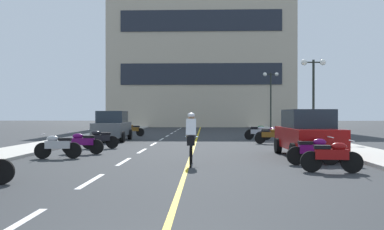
{
  "coord_description": "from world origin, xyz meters",
  "views": [
    {
      "loc": [
        0.8,
        -3.78,
        1.66
      ],
      "look_at": [
        0.2,
        14.66,
        1.6
      ],
      "focal_mm": 37.62,
      "sensor_mm": 36.0,
      "label": 1
    }
  ],
  "objects_px": {
    "motorcycle_3": "(314,150)",
    "motorcycle_4": "(58,146)",
    "motorcycle_8": "(270,134)",
    "parked_car_near": "(307,133)",
    "motorcycle_9": "(258,132)",
    "motorcycle_7": "(270,135)",
    "parked_car_mid": "(112,126)",
    "motorcycle_5": "(83,143)",
    "motorcycle_10": "(258,131)",
    "motorcycle_11": "(133,130)",
    "street_lamp_far": "(271,88)",
    "street_lamp_mid": "(313,80)",
    "motorcycle_2": "(332,156)",
    "cyclist_rider": "(191,138)",
    "motorcycle_6": "(100,139)"
  },
  "relations": [
    {
      "from": "motorcycle_3",
      "to": "motorcycle_4",
      "type": "distance_m",
      "value": 9.05
    },
    {
      "from": "motorcycle_4",
      "to": "motorcycle_8",
      "type": "height_order",
      "value": "same"
    },
    {
      "from": "parked_car_near",
      "to": "motorcycle_8",
      "type": "xyz_separation_m",
      "value": [
        -0.07,
        8.39,
        -0.44
      ]
    },
    {
      "from": "motorcycle_4",
      "to": "parked_car_near",
      "type": "bearing_deg",
      "value": 5.5
    },
    {
      "from": "motorcycle_9",
      "to": "motorcycle_7",
      "type": "bearing_deg",
      "value": -86.66
    },
    {
      "from": "parked_car_mid",
      "to": "motorcycle_5",
      "type": "relative_size",
      "value": 2.5
    },
    {
      "from": "motorcycle_10",
      "to": "motorcycle_11",
      "type": "distance_m",
      "value": 9.13
    },
    {
      "from": "motorcycle_10",
      "to": "street_lamp_far",
      "type": "bearing_deg",
      "value": 76.48
    },
    {
      "from": "street_lamp_mid",
      "to": "motorcycle_11",
      "type": "xyz_separation_m",
      "value": [
        -11.71,
        5.42,
        -3.16
      ]
    },
    {
      "from": "street_lamp_mid",
      "to": "street_lamp_far",
      "type": "xyz_separation_m",
      "value": [
        -0.17,
        14.36,
        0.44
      ]
    },
    {
      "from": "motorcycle_2",
      "to": "motorcycle_9",
      "type": "relative_size",
      "value": 1.0
    },
    {
      "from": "motorcycle_8",
      "to": "motorcycle_11",
      "type": "distance_m",
      "value": 10.69
    },
    {
      "from": "motorcycle_2",
      "to": "motorcycle_9",
      "type": "bearing_deg",
      "value": 90.81
    },
    {
      "from": "street_lamp_mid",
      "to": "parked_car_near",
      "type": "xyz_separation_m",
      "value": [
        -2.5,
        -8.49,
        -2.72
      ]
    },
    {
      "from": "parked_car_near",
      "to": "motorcycle_4",
      "type": "relative_size",
      "value": 2.49
    },
    {
      "from": "motorcycle_8",
      "to": "motorcycle_9",
      "type": "xyz_separation_m",
      "value": [
        -0.49,
        1.63,
        0.0
      ]
    },
    {
      "from": "motorcycle_7",
      "to": "cyclist_rider",
      "type": "xyz_separation_m",
      "value": [
        -4.01,
        -9.06,
        0.41
      ]
    },
    {
      "from": "motorcycle_3",
      "to": "motorcycle_10",
      "type": "height_order",
      "value": "same"
    },
    {
      "from": "motorcycle_8",
      "to": "cyclist_rider",
      "type": "bearing_deg",
      "value": -111.43
    },
    {
      "from": "motorcycle_2",
      "to": "motorcycle_7",
      "type": "distance_m",
      "value": 10.6
    },
    {
      "from": "motorcycle_7",
      "to": "motorcycle_3",
      "type": "bearing_deg",
      "value": -90.45
    },
    {
      "from": "motorcycle_11",
      "to": "cyclist_rider",
      "type": "xyz_separation_m",
      "value": [
        4.85,
        -16.49,
        0.41
      ]
    },
    {
      "from": "motorcycle_2",
      "to": "motorcycle_10",
      "type": "distance_m",
      "value": 15.95
    },
    {
      "from": "motorcycle_5",
      "to": "cyclist_rider",
      "type": "height_order",
      "value": "cyclist_rider"
    },
    {
      "from": "parked_car_mid",
      "to": "motorcycle_9",
      "type": "height_order",
      "value": "parked_car_mid"
    },
    {
      "from": "parked_car_mid",
      "to": "motorcycle_5",
      "type": "xyz_separation_m",
      "value": [
        0.64,
        -8.03,
        -0.44
      ]
    },
    {
      "from": "parked_car_near",
      "to": "motorcycle_11",
      "type": "distance_m",
      "value": 16.7
    },
    {
      "from": "parked_car_mid",
      "to": "motorcycle_11",
      "type": "bearing_deg",
      "value": 86.17
    },
    {
      "from": "motorcycle_5",
      "to": "motorcycle_10",
      "type": "xyz_separation_m",
      "value": [
        8.6,
        11.08,
        0.0
      ]
    },
    {
      "from": "parked_car_mid",
      "to": "motorcycle_3",
      "type": "distance_m",
      "value": 14.49
    },
    {
      "from": "motorcycle_3",
      "to": "motorcycle_7",
      "type": "relative_size",
      "value": 1.02
    },
    {
      "from": "parked_car_near",
      "to": "motorcycle_8",
      "type": "height_order",
      "value": "parked_car_near"
    },
    {
      "from": "motorcycle_8",
      "to": "motorcycle_11",
      "type": "relative_size",
      "value": 0.97
    },
    {
      "from": "parked_car_near",
      "to": "parked_car_mid",
      "type": "relative_size",
      "value": 0.99
    },
    {
      "from": "motorcycle_3",
      "to": "motorcycle_5",
      "type": "relative_size",
      "value": 1.0
    },
    {
      "from": "parked_car_mid",
      "to": "street_lamp_mid",
      "type": "bearing_deg",
      "value": -1.38
    },
    {
      "from": "cyclist_rider",
      "to": "motorcycle_3",
      "type": "bearing_deg",
      "value": 1.69
    },
    {
      "from": "street_lamp_mid",
      "to": "motorcycle_8",
      "type": "xyz_separation_m",
      "value": [
        -2.57,
        -0.1,
        -3.16
      ]
    },
    {
      "from": "street_lamp_mid",
      "to": "motorcycle_2",
      "type": "height_order",
      "value": "street_lamp_mid"
    },
    {
      "from": "parked_car_mid",
      "to": "motorcycle_5",
      "type": "distance_m",
      "value": 8.07
    },
    {
      "from": "motorcycle_2",
      "to": "motorcycle_3",
      "type": "xyz_separation_m",
      "value": [
        -0.06,
        1.66,
        0.0
      ]
    },
    {
      "from": "motorcycle_8",
      "to": "motorcycle_10",
      "type": "distance_m",
      "value": 3.46
    },
    {
      "from": "motorcycle_5",
      "to": "motorcycle_8",
      "type": "bearing_deg",
      "value": 40.77
    },
    {
      "from": "motorcycle_10",
      "to": "motorcycle_6",
      "type": "bearing_deg",
      "value": -135.12
    },
    {
      "from": "motorcycle_11",
      "to": "motorcycle_2",
      "type": "bearing_deg",
      "value": -63.84
    },
    {
      "from": "motorcycle_7",
      "to": "motorcycle_8",
      "type": "xyz_separation_m",
      "value": [
        0.29,
        1.9,
        0.0
      ]
    },
    {
      "from": "street_lamp_far",
      "to": "cyclist_rider",
      "type": "xyz_separation_m",
      "value": [
        -6.69,
        -25.42,
        -3.19
      ]
    },
    {
      "from": "parked_car_mid",
      "to": "motorcycle_11",
      "type": "xyz_separation_m",
      "value": [
        0.34,
        5.13,
        -0.44
      ]
    },
    {
      "from": "street_lamp_mid",
      "to": "motorcycle_4",
      "type": "xyz_separation_m",
      "value": [
        -11.83,
        -9.39,
        -3.16
      ]
    },
    {
      "from": "motorcycle_2",
      "to": "motorcycle_3",
      "type": "distance_m",
      "value": 1.66
    }
  ]
}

